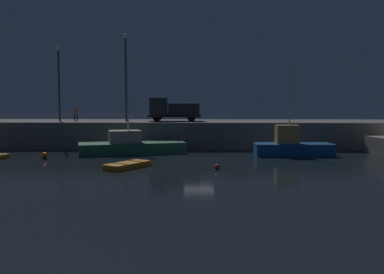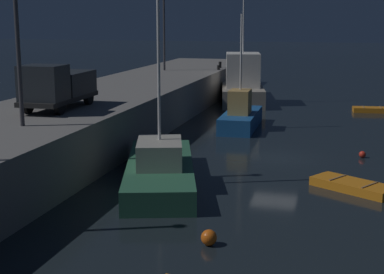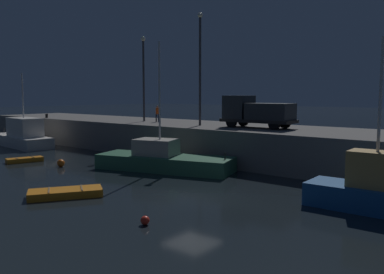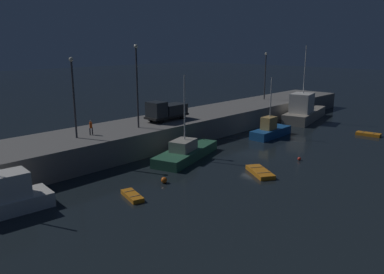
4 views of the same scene
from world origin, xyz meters
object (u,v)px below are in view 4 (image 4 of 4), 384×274
object	(u,v)px
fishing_boat_white	(186,152)
dinghy_red_small	(132,196)
rowboat_white_mid	(368,134)
lamp_post_central	(265,72)
lamp_post_west	(73,92)
mooring_buoy_near	(299,159)
dockworker	(91,127)
fishing_boat_orange	(304,111)
dinghy_orange_near	(260,172)
bollard_west	(299,98)
bollard_east	(295,100)
utility_truck	(166,110)
lamp_post_east	(137,81)
fishing_boat_blue	(270,130)
mooring_buoy_mid	(164,180)

from	to	relation	value
fishing_boat_white	dinghy_red_small	xyz separation A→B (m)	(-10.87, -4.59, -0.55)
rowboat_white_mid	lamp_post_central	bearing A→B (deg)	80.06
lamp_post_west	mooring_buoy_near	bearing A→B (deg)	-43.86
mooring_buoy_near	dockworker	distance (m)	22.51
fishing_boat_orange	dinghy_orange_near	distance (m)	28.78
dinghy_orange_near	rowboat_white_mid	size ratio (longest dim) A/B	1.24
dinghy_red_small	bollard_west	world-z (taller)	bollard_west
lamp_post_central	bollard_east	size ratio (longest dim) A/B	17.49
utility_truck	fishing_boat_white	bearing A→B (deg)	-116.83
fishing_boat_orange	lamp_post_east	size ratio (longest dim) A/B	1.37
bollard_west	bollard_east	size ratio (longest dim) A/B	1.36
fishing_boat_blue	lamp_post_central	xyz separation A→B (m)	(13.12, 9.71, 6.54)
utility_truck	fishing_boat_blue	bearing A→B (deg)	-35.48
fishing_boat_blue	mooring_buoy_mid	size ratio (longest dim) A/B	14.21
lamp_post_central	fishing_boat_blue	bearing A→B (deg)	-143.48
lamp_post_west	utility_truck	bearing A→B (deg)	0.32
fishing_boat_white	dockworker	xyz separation A→B (m)	(-7.29, 6.92, 2.93)
utility_truck	dockworker	world-z (taller)	utility_truck
dockworker	bollard_west	bearing A→B (deg)	-4.42
lamp_post_west	utility_truck	distance (m)	13.03
mooring_buoy_near	utility_truck	bearing A→B (deg)	104.92
rowboat_white_mid	lamp_post_east	xyz separation A→B (m)	(-26.23, 16.72, 7.94)
mooring_buoy_near	dockworker	xyz separation A→B (m)	(-15.14, 16.29, 3.47)
fishing_boat_white	dinghy_red_small	bearing A→B (deg)	-157.11
fishing_boat_blue	lamp_post_west	world-z (taller)	lamp_post_west
utility_truck	dockworker	distance (m)	10.80
fishing_boat_blue	rowboat_white_mid	distance (m)	13.53
dockworker	bollard_east	distance (m)	37.18
fishing_boat_white	dinghy_orange_near	size ratio (longest dim) A/B	2.60
lamp_post_east	bollard_west	bearing A→B (deg)	-3.90
mooring_buoy_mid	utility_truck	world-z (taller)	utility_truck
fishing_boat_white	rowboat_white_mid	xyz separation A→B (m)	(24.72, -10.54, -0.53)
dockworker	lamp_post_east	bearing A→B (deg)	-7.37
mooring_buoy_mid	bollard_west	xyz separation A→B (m)	(38.74, 7.82, 2.80)
dinghy_orange_near	mooring_buoy_near	world-z (taller)	dinghy_orange_near
lamp_post_east	utility_truck	bearing A→B (deg)	8.62
dockworker	rowboat_white_mid	bearing A→B (deg)	-28.62
utility_truck	bollard_west	size ratio (longest dim) A/B	9.48
fishing_boat_blue	rowboat_white_mid	bearing A→B (deg)	-43.66
fishing_boat_blue	mooring_buoy_near	bearing A→B (deg)	-131.00
fishing_boat_blue	lamp_post_east	size ratio (longest dim) A/B	0.85
fishing_boat_white	rowboat_white_mid	size ratio (longest dim) A/B	3.22
fishing_boat_blue	dinghy_orange_near	bearing A→B (deg)	-151.01
rowboat_white_mid	lamp_post_central	xyz separation A→B (m)	(3.34, 19.04, 7.21)
rowboat_white_mid	mooring_buoy_mid	bearing A→B (deg)	168.15
fishing_boat_blue	dockworker	bearing A→B (deg)	159.90
dinghy_red_small	lamp_post_east	xyz separation A→B (m)	(9.36, 10.76, 7.97)
fishing_boat_orange	lamp_post_east	xyz separation A→B (m)	(-29.79, 5.16, 6.60)
rowboat_white_mid	mooring_buoy_near	bearing A→B (deg)	176.02
dinghy_orange_near	dinghy_red_small	size ratio (longest dim) A/B	1.37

